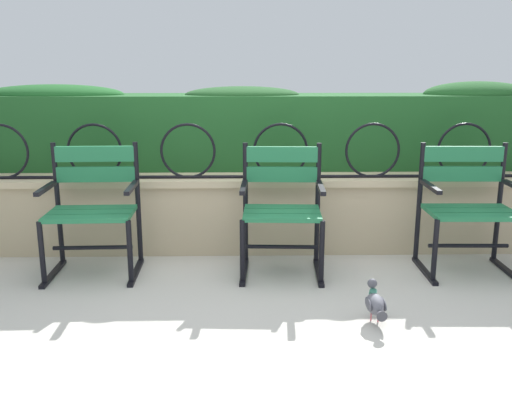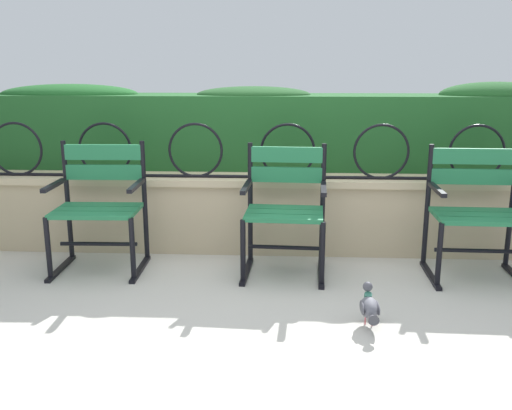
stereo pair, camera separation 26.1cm
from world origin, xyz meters
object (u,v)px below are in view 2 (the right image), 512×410
(park_chair_centre, at_px, (285,207))
(pigeon_near_chairs, at_px, (370,307))
(park_chair_right, at_px, (476,209))
(park_chair_left, at_px, (100,204))

(park_chair_centre, relative_size, pigeon_near_chairs, 3.09)
(park_chair_centre, distance_m, pigeon_near_chairs, 1.05)
(park_chair_right, bearing_deg, park_chair_centre, 179.95)
(park_chair_right, distance_m, pigeon_near_chairs, 1.24)
(park_chair_left, relative_size, pigeon_near_chairs, 3.11)
(park_chair_right, height_order, pigeon_near_chairs, park_chair_right)
(park_chair_left, relative_size, park_chair_right, 1.01)
(pigeon_near_chairs, bearing_deg, park_chair_right, 46.03)
(park_chair_centre, bearing_deg, park_chair_left, 179.58)
(park_chair_left, relative_size, park_chair_centre, 1.01)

